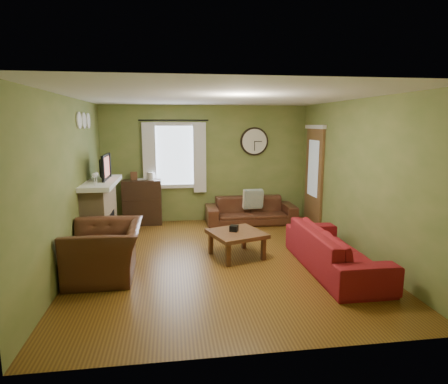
{
  "coord_description": "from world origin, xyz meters",
  "views": [
    {
      "loc": [
        -0.78,
        -5.8,
        2.2
      ],
      "look_at": [
        0.1,
        0.4,
        1.05
      ],
      "focal_mm": 30.0,
      "sensor_mm": 36.0,
      "label": 1
    }
  ],
  "objects": [
    {
      "name": "floor",
      "position": [
        0.0,
        0.0,
        0.0
      ],
      "size": [
        4.6,
        5.2,
        0.0
      ],
      "primitive_type": "cube",
      "color": "brown",
      "rests_on": "ground"
    },
    {
      "name": "ceiling",
      "position": [
        0.0,
        0.0,
        2.6
      ],
      "size": [
        4.6,
        5.2,
        0.0
      ],
      "primitive_type": "cube",
      "color": "white",
      "rests_on": "ground"
    },
    {
      "name": "wall_left",
      "position": [
        -2.3,
        0.0,
        1.3
      ],
      "size": [
        0.0,
        5.2,
        2.6
      ],
      "primitive_type": "cube",
      "color": "olive",
      "rests_on": "ground"
    },
    {
      "name": "wall_right",
      "position": [
        2.3,
        0.0,
        1.3
      ],
      "size": [
        0.0,
        5.2,
        2.6
      ],
      "primitive_type": "cube",
      "color": "olive",
      "rests_on": "ground"
    },
    {
      "name": "wall_back",
      "position": [
        0.0,
        2.6,
        1.3
      ],
      "size": [
        4.6,
        0.0,
        2.6
      ],
      "primitive_type": "cube",
      "color": "olive",
      "rests_on": "ground"
    },
    {
      "name": "wall_front",
      "position": [
        0.0,
        -2.6,
        1.3
      ],
      "size": [
        4.6,
        0.0,
        2.6
      ],
      "primitive_type": "cube",
      "color": "olive",
      "rests_on": "ground"
    },
    {
      "name": "fireplace",
      "position": [
        -2.1,
        1.15,
        0.55
      ],
      "size": [
        0.4,
        1.4,
        1.1
      ],
      "primitive_type": "cube",
      "color": "tan",
      "rests_on": "floor"
    },
    {
      "name": "firebox",
      "position": [
        -1.91,
        1.15,
        0.3
      ],
      "size": [
        0.04,
        0.6,
        0.55
      ],
      "primitive_type": "cube",
      "color": "black",
      "rests_on": "fireplace"
    },
    {
      "name": "mantel",
      "position": [
        -2.07,
        1.15,
        1.14
      ],
      "size": [
        0.58,
        1.6,
        0.08
      ],
      "primitive_type": "cube",
      "color": "white",
      "rests_on": "fireplace"
    },
    {
      "name": "tv",
      "position": [
        -2.05,
        1.3,
        1.35
      ],
      "size": [
        0.08,
        0.6,
        0.35
      ],
      "primitive_type": "imported",
      "rotation": [
        0.0,
        0.0,
        1.57
      ],
      "color": "black",
      "rests_on": "mantel"
    },
    {
      "name": "tv_screen",
      "position": [
        -1.97,
        1.3,
        1.41
      ],
      "size": [
        0.02,
        0.62,
        0.36
      ],
      "primitive_type": "cube",
      "color": "#994C3F",
      "rests_on": "mantel"
    },
    {
      "name": "medallion_left",
      "position": [
        -2.28,
        0.8,
        2.25
      ],
      "size": [
        0.28,
        0.28,
        0.03
      ],
      "primitive_type": "cylinder",
      "color": "white",
      "rests_on": "wall_left"
    },
    {
      "name": "medallion_mid",
      "position": [
        -2.28,
        1.15,
        2.25
      ],
      "size": [
        0.28,
        0.28,
        0.03
      ],
      "primitive_type": "cylinder",
      "color": "white",
      "rests_on": "wall_left"
    },
    {
      "name": "medallion_right",
      "position": [
        -2.28,
        1.5,
        2.25
      ],
      "size": [
        0.28,
        0.28,
        0.03
      ],
      "primitive_type": "cylinder",
      "color": "white",
      "rests_on": "wall_left"
    },
    {
      "name": "window_pane",
      "position": [
        -0.7,
        2.58,
        1.5
      ],
      "size": [
        1.0,
        0.02,
        1.3
      ],
      "primitive_type": null,
      "color": "silver",
      "rests_on": "wall_back"
    },
    {
      "name": "curtain_rod",
      "position": [
        -0.7,
        2.48,
        2.27
      ],
      "size": [
        0.03,
        0.03,
        1.5
      ],
      "primitive_type": "cylinder",
      "color": "black",
      "rests_on": "wall_back"
    },
    {
      "name": "curtain_left",
      "position": [
        -1.25,
        2.48,
        1.45
      ],
      "size": [
        0.28,
        0.04,
        1.55
      ],
      "primitive_type": "cube",
      "color": "silver",
      "rests_on": "wall_back"
    },
    {
      "name": "curtain_right",
      "position": [
        -0.15,
        2.48,
        1.45
      ],
      "size": [
        0.28,
        0.04,
        1.55
      ],
      "primitive_type": "cube",
      "color": "silver",
      "rests_on": "wall_back"
    },
    {
      "name": "wall_clock",
      "position": [
        1.1,
        2.55,
        1.8
      ],
      "size": [
        0.64,
        0.06,
        0.64
      ],
      "primitive_type": null,
      "color": "white",
      "rests_on": "wall_back"
    },
    {
      "name": "door",
      "position": [
        2.27,
        1.85,
        1.05
      ],
      "size": [
        0.05,
        0.9,
        2.1
      ],
      "primitive_type": "cube",
      "color": "brown",
      "rests_on": "floor"
    },
    {
      "name": "bookshelf",
      "position": [
        -1.43,
        2.4,
        0.49
      ],
      "size": [
        0.83,
        0.35,
        0.99
      ],
      "primitive_type": null,
      "color": "black",
      "rests_on": "floor"
    },
    {
      "name": "book",
      "position": [
        -1.52,
        2.45,
        0.96
      ],
      "size": [
        0.19,
        0.24,
        0.02
      ],
      "primitive_type": "imported",
      "rotation": [
        0.0,
        0.0,
        0.15
      ],
      "color": "brown",
      "rests_on": "bookshelf"
    },
    {
      "name": "sofa_brown",
      "position": [
        0.95,
        2.17,
        0.29
      ],
      "size": [
        1.98,
        0.77,
        0.58
      ],
      "primitive_type": "imported",
      "color": "#492618",
      "rests_on": "floor"
    },
    {
      "name": "pillow_left",
      "position": [
        1.04,
        2.15,
        0.55
      ],
      "size": [
        0.37,
        0.13,
        0.36
      ],
      "primitive_type": "cube",
      "rotation": [
        0.0,
        0.0,
        0.05
      ],
      "color": "#9BA699",
      "rests_on": "sofa_brown"
    },
    {
      "name": "pillow_right",
      "position": [
        0.99,
        2.17,
        0.55
      ],
      "size": [
        0.44,
        0.16,
        0.43
      ],
      "primitive_type": "cube",
      "rotation": [
        0.0,
        0.0,
        0.06
      ],
      "color": "#9BA699",
      "rests_on": "sofa_brown"
    },
    {
      "name": "sofa_red",
      "position": [
        1.64,
        -0.68,
        0.32
      ],
      "size": [
        0.85,
        2.18,
        0.64
      ],
      "primitive_type": "imported",
      "rotation": [
        0.0,
        0.0,
        1.57
      ],
      "color": "maroon",
      "rests_on": "floor"
    },
    {
      "name": "armchair",
      "position": [
        -1.76,
        -0.44,
        0.38
      ],
      "size": [
        1.05,
        1.2,
        0.77
      ],
      "primitive_type": "imported",
      "rotation": [
        0.0,
        0.0,
        -1.55
      ],
      "color": "#492618",
      "rests_on": "floor"
    },
    {
      "name": "coffee_table",
      "position": [
        0.27,
        0.09,
        0.22
      ],
      "size": [
        1.03,
        1.03,
        0.43
      ],
      "primitive_type": null,
      "rotation": [
        0.0,
        0.0,
        0.32
      ],
      "color": "brown",
      "rests_on": "floor"
    },
    {
      "name": "tissue_box",
      "position": [
        0.23,
        0.12,
        0.4
      ],
      "size": [
        0.17,
        0.17,
        0.1
      ],
      "primitive_type": "cube",
      "rotation": [
        0.0,
        0.0,
        -0.43
      ],
      "color": "black",
      "rests_on": "coffee_table"
    },
    {
      "name": "wine_glass_a",
      "position": [
        -2.05,
        0.58,
        1.28
      ],
      "size": [
        0.07,
        0.07,
        0.21
      ],
      "primitive_type": null,
      "color": "white",
      "rests_on": "mantel"
    },
    {
      "name": "wine_glass_b",
      "position": [
        -2.05,
        0.76,
        1.28
      ],
      "size": [
        0.07,
        0.07,
        0.2
      ],
      "primitive_type": null,
      "color": "white",
      "rests_on": "mantel"
    }
  ]
}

